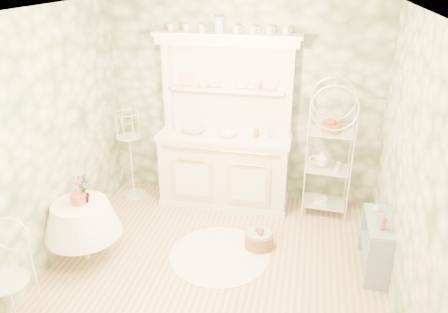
% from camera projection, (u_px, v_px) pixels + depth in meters
% --- Properties ---
extents(floor, '(3.60, 3.60, 0.00)m').
position_uv_depth(floor, '(215.00, 271.00, 4.75)').
color(floor, '#CEB184').
rests_on(floor, ground).
extents(ceiling, '(3.60, 3.60, 0.00)m').
position_uv_depth(ceiling, '(212.00, 12.00, 3.66)').
color(ceiling, white).
rests_on(ceiling, floor).
extents(wall_left, '(3.60, 3.60, 0.00)m').
position_uv_depth(wall_left, '(45.00, 144.00, 4.53)').
color(wall_left, beige).
rests_on(wall_left, floor).
extents(wall_right, '(3.60, 3.60, 0.00)m').
position_uv_depth(wall_right, '(411.00, 175.00, 3.88)').
color(wall_right, beige).
rests_on(wall_right, floor).
extents(wall_back, '(3.60, 3.60, 0.00)m').
position_uv_depth(wall_back, '(243.00, 104.00, 5.82)').
color(wall_back, beige).
rests_on(wall_back, floor).
extents(wall_front, '(3.60, 3.60, 0.00)m').
position_uv_depth(wall_front, '(147.00, 279.00, 2.59)').
color(wall_front, beige).
rests_on(wall_front, floor).
extents(kitchen_dresser, '(1.87, 0.61, 2.29)m').
position_uv_depth(kitchen_dresser, '(224.00, 125.00, 5.69)').
color(kitchen_dresser, white).
rests_on(kitchen_dresser, floor).
extents(bakers_rack, '(0.63, 0.48, 1.92)m').
position_uv_depth(bakers_rack, '(330.00, 146.00, 5.50)').
color(bakers_rack, white).
rests_on(bakers_rack, floor).
extents(side_shelf, '(0.34, 0.77, 0.65)m').
position_uv_depth(side_shelf, '(376.00, 244.00, 4.67)').
color(side_shelf, '#8896AA').
rests_on(side_shelf, floor).
extents(round_table, '(0.68, 0.68, 0.65)m').
position_uv_depth(round_table, '(84.00, 234.00, 4.83)').
color(round_table, white).
rests_on(round_table, floor).
extents(cafe_chair, '(0.48, 0.48, 0.93)m').
position_uv_depth(cafe_chair, '(6.00, 281.00, 3.91)').
color(cafe_chair, white).
rests_on(cafe_chair, floor).
extents(birdcage_stand, '(0.33, 0.33, 1.37)m').
position_uv_depth(birdcage_stand, '(130.00, 152.00, 6.03)').
color(birdcage_stand, white).
rests_on(birdcage_stand, floor).
extents(floor_basket, '(0.37, 0.37, 0.19)m').
position_uv_depth(floor_basket, '(259.00, 240.00, 5.13)').
color(floor_basket, '#A56644').
rests_on(floor_basket, floor).
extents(lace_rug, '(1.50, 1.50, 0.01)m').
position_uv_depth(lace_rug, '(220.00, 255.00, 5.01)').
color(lace_rug, white).
rests_on(lace_rug, floor).
extents(bowl_floral, '(0.36, 0.36, 0.07)m').
position_uv_depth(bowl_floral, '(194.00, 132.00, 5.79)').
color(bowl_floral, white).
rests_on(bowl_floral, kitchen_dresser).
extents(bowl_white, '(0.26, 0.26, 0.07)m').
position_uv_depth(bowl_white, '(227.00, 136.00, 5.66)').
color(bowl_white, white).
rests_on(bowl_white, kitchen_dresser).
extents(cup_left, '(0.13, 0.13, 0.09)m').
position_uv_depth(cup_left, '(203.00, 86.00, 5.69)').
color(cup_left, white).
rests_on(cup_left, kitchen_dresser).
extents(cup_right, '(0.14, 0.14, 0.10)m').
position_uv_depth(cup_right, '(257.00, 88.00, 5.57)').
color(cup_right, white).
rests_on(cup_right, kitchen_dresser).
extents(potted_geranium, '(0.20, 0.17, 0.33)m').
position_uv_depth(potted_geranium, '(84.00, 191.00, 4.64)').
color(potted_geranium, '#3F7238').
rests_on(potted_geranium, round_table).
extents(bottle_amber, '(0.08, 0.08, 0.18)m').
position_uv_depth(bottle_amber, '(383.00, 224.00, 4.37)').
color(bottle_amber, '#C15E33').
rests_on(bottle_amber, side_shelf).
extents(bottle_blue, '(0.06, 0.06, 0.12)m').
position_uv_depth(bottle_blue, '(379.00, 217.00, 4.54)').
color(bottle_blue, '#A0B4CD').
rests_on(bottle_blue, side_shelf).
extents(bottle_glass, '(0.08, 0.08, 0.10)m').
position_uv_depth(bottle_glass, '(376.00, 209.00, 4.70)').
color(bottle_glass, silver).
rests_on(bottle_glass, side_shelf).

